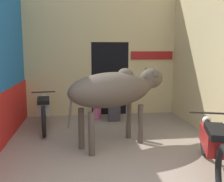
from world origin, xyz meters
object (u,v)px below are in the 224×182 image
object	(u,v)px
plastic_stool	(97,111)
motorcycle_far	(44,109)
shopkeeper_seated	(114,98)
cow	(117,90)
motorcycle_near	(213,144)

from	to	relation	value
plastic_stool	motorcycle_far	bearing A→B (deg)	-153.09
shopkeeper_seated	plastic_stool	size ratio (longest dim) A/B	2.84
cow	motorcycle_near	bearing A→B (deg)	-49.86
motorcycle_far	shopkeeper_seated	world-z (taller)	shopkeeper_seated
cow	motorcycle_near	xyz separation A→B (m)	(1.19, -1.41, -0.60)
motorcycle_near	plastic_stool	size ratio (longest dim) A/B	5.24
motorcycle_near	shopkeeper_seated	bearing A→B (deg)	107.34
shopkeeper_seated	plastic_stool	world-z (taller)	shopkeeper_seated
motorcycle_near	plastic_stool	xyz separation A→B (m)	(-1.41, 3.40, -0.25)
cow	motorcycle_far	bearing A→B (deg)	138.62
cow	motorcycle_far	size ratio (longest dim) A/B	1.05
motorcycle_far	shopkeeper_seated	distance (m)	1.77
motorcycle_near	motorcycle_far	world-z (taller)	motorcycle_near
shopkeeper_seated	motorcycle_far	bearing A→B (deg)	-165.00
motorcycle_far	motorcycle_near	bearing A→B (deg)	-45.42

